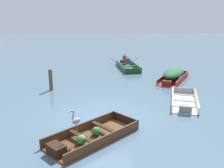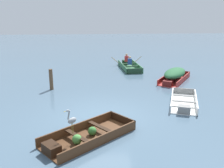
# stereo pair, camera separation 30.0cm
# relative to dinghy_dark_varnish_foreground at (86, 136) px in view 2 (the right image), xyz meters

# --- Properties ---
(ground_plane) EXTENTS (80.00, 80.00, 0.00)m
(ground_plane) POSITION_rel_dinghy_dark_varnish_foreground_xyz_m (0.66, 1.86, -0.12)
(ground_plane) COLOR slate
(dinghy_dark_varnish_foreground) EXTENTS (3.26, 2.97, 0.35)m
(dinghy_dark_varnish_foreground) POSITION_rel_dinghy_dark_varnish_foreground_xyz_m (0.00, 0.00, 0.00)
(dinghy_dark_varnish_foreground) COLOR #4C2D19
(dinghy_dark_varnish_foreground) RESTS_ON ground
(skiff_red_near_moored) EXTENTS (2.68, 3.19, 0.74)m
(skiff_red_near_moored) POSITION_rel_dinghy_dark_varnish_foreground_xyz_m (5.24, 6.83, 0.30)
(skiff_red_near_moored) COLOR #AD2D28
(skiff_red_near_moored) RESTS_ON ground
(skiff_white_mid_moored) EXTENTS (1.98, 2.95, 0.34)m
(skiff_white_mid_moored) POSITION_rel_dinghy_dark_varnish_foreground_xyz_m (4.33, 2.84, -0.00)
(skiff_white_mid_moored) COLOR white
(skiff_white_mid_moored) RESTS_ON ground
(rowboat_green_with_crew) EXTENTS (2.40, 3.43, 0.93)m
(rowboat_green_with_crew) POSITION_rel_dinghy_dark_varnish_foreground_xyz_m (3.07, 10.70, 0.07)
(rowboat_green_with_crew) COLOR #387047
(rowboat_green_with_crew) RESTS_ON ground
(heron_on_dinghy) EXTENTS (0.38, 0.37, 0.84)m
(heron_on_dinghy) POSITION_rel_dinghy_dark_varnish_foreground_xyz_m (-0.40, -0.22, 0.70)
(heron_on_dinghy) COLOR olive
(heron_on_dinghy) RESTS_ON dinghy_dark_varnish_foreground
(mooring_post) EXTENTS (0.19, 0.19, 1.11)m
(mooring_post) POSITION_rel_dinghy_dark_varnish_foreground_xyz_m (-1.89, 5.71, 0.44)
(mooring_post) COLOR brown
(mooring_post) RESTS_ON ground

